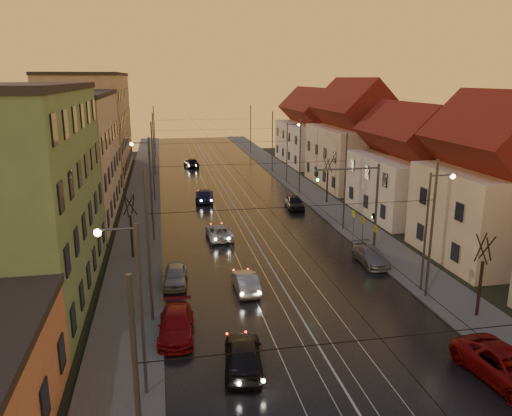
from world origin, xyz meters
TOP-DOWN VIEW (x-y plane):
  - ground at (0.00, 0.00)m, footprint 160.00×160.00m
  - road at (0.00, 40.00)m, footprint 16.00×120.00m
  - sidewalk_left at (-10.00, 40.00)m, footprint 4.00×120.00m
  - sidewalk_right at (10.00, 40.00)m, footprint 4.00×120.00m
  - tram_rail_0 at (-2.20, 40.00)m, footprint 0.06×120.00m
  - tram_rail_1 at (-0.77, 40.00)m, footprint 0.06×120.00m
  - tram_rail_2 at (0.77, 40.00)m, footprint 0.06×120.00m
  - tram_rail_3 at (2.20, 40.00)m, footprint 0.06×120.00m
  - apartment_left_2 at (-17.50, 34.00)m, footprint 10.00×20.00m
  - apartment_left_3 at (-17.50, 58.00)m, footprint 10.00×24.00m
  - house_right_1 at (17.00, 15.00)m, footprint 8.67×10.20m
  - house_right_2 at (17.00, 28.00)m, footprint 9.18×12.24m
  - house_right_3 at (17.00, 43.00)m, footprint 9.18×14.28m
  - house_right_4 at (17.00, 61.00)m, footprint 9.18×16.32m
  - catenary_pole_l_1 at (-8.60, 9.00)m, footprint 0.16×0.16m
  - catenary_pole_r_1 at (8.60, 9.00)m, footprint 0.16×0.16m
  - catenary_pole_l_2 at (-8.60, 24.00)m, footprint 0.16×0.16m
  - catenary_pole_r_2 at (8.60, 24.00)m, footprint 0.16×0.16m
  - catenary_pole_l_3 at (-8.60, 39.00)m, footprint 0.16×0.16m
  - catenary_pole_r_3 at (8.60, 39.00)m, footprint 0.16×0.16m
  - catenary_pole_l_4 at (-8.60, 54.00)m, footprint 0.16×0.16m
  - catenary_pole_r_4 at (8.60, 54.00)m, footprint 0.16×0.16m
  - catenary_pole_l_5 at (-8.60, 72.00)m, footprint 0.16×0.16m
  - catenary_pole_r_5 at (8.60, 72.00)m, footprint 0.16×0.16m
  - street_lamp_0 at (-9.10, 2.00)m, footprint 1.75×0.32m
  - street_lamp_1 at (9.10, 10.00)m, footprint 1.75×0.32m
  - street_lamp_2 at (-9.10, 30.00)m, footprint 1.75×0.32m
  - street_lamp_3 at (9.10, 46.00)m, footprint 1.75×0.32m
  - traffic_light_mast at (7.99, 18.00)m, footprint 5.30×0.32m
  - bare_tree_0 at (-10.20, 20.00)m, footprint 1.09×1.09m
  - bare_tree_1 at (10.20, 6.00)m, footprint 1.09×1.09m
  - bare_tree_2 at (10.40, 34.00)m, footprint 1.09×1.09m
  - driving_car_0 at (-4.22, 3.29)m, footprint 2.39×4.68m
  - driving_car_1 at (-2.57, 12.27)m, footprint 1.43×4.01m
  - driving_car_2 at (-2.98, 23.66)m, footprint 2.18×4.54m
  - driving_car_3 at (-3.03, 37.57)m, footprint 2.44×5.09m
  - driving_car_4 at (-3.03, 60.19)m, footprint 2.44×4.75m
  - parked_left_2 at (-7.30, 7.12)m, footprint 2.21×4.76m
  - parked_left_3 at (-7.09, 14.26)m, footprint 1.85×3.95m
  - parked_right_0 at (7.60, -0.12)m, footprint 3.24×5.79m
  - parked_right_1 at (7.60, 15.46)m, footprint 1.80×4.37m
  - parked_right_2 at (6.20, 32.38)m, footprint 1.99×4.33m

SIDE VIEW (x-z plane):
  - ground at x=0.00m, z-range 0.00..0.00m
  - road at x=0.00m, z-range 0.00..0.04m
  - tram_rail_0 at x=-2.20m, z-range 0.04..0.07m
  - tram_rail_1 at x=-0.77m, z-range 0.04..0.07m
  - tram_rail_2 at x=0.77m, z-range 0.04..0.07m
  - tram_rail_3 at x=2.20m, z-range 0.04..0.07m
  - sidewalk_left at x=-10.00m, z-range 0.00..0.15m
  - sidewalk_right at x=10.00m, z-range 0.00..0.15m
  - driving_car_2 at x=-2.98m, z-range 0.00..1.25m
  - parked_right_1 at x=7.60m, z-range 0.00..1.27m
  - parked_left_3 at x=-7.09m, z-range 0.00..1.31m
  - driving_car_1 at x=-2.57m, z-range 0.00..1.32m
  - parked_left_2 at x=-7.30m, z-range 0.00..1.35m
  - driving_car_3 at x=-3.03m, z-range 0.00..1.43m
  - parked_right_2 at x=6.20m, z-range 0.00..1.44m
  - driving_car_0 at x=-4.22m, z-range 0.00..1.52m
  - parked_right_0 at x=7.60m, z-range 0.00..1.53m
  - driving_car_4 at x=-3.03m, z-range 0.00..1.55m
  - bare_tree_0 at x=-10.20m, z-range -0.07..5.04m
  - bare_tree_1 at x=10.20m, z-range -0.07..5.04m
  - bare_tree_2 at x=10.40m, z-range -0.07..5.04m
  - catenary_pole_l_1 at x=-8.60m, z-range 0.00..9.00m
  - catenary_pole_r_1 at x=8.60m, z-range 0.00..9.00m
  - catenary_pole_l_2 at x=-8.60m, z-range 0.00..9.00m
  - catenary_pole_r_2 at x=8.60m, z-range 0.00..9.00m
  - catenary_pole_l_3 at x=-8.60m, z-range 0.00..9.00m
  - catenary_pole_r_3 at x=8.60m, z-range 0.00..9.00m
  - catenary_pole_l_4 at x=-8.60m, z-range 0.00..9.00m
  - catenary_pole_r_4 at x=8.60m, z-range 0.00..9.00m
  - catenary_pole_l_5 at x=-8.60m, z-range 0.00..9.00m
  - catenary_pole_r_5 at x=8.60m, z-range 0.00..9.00m
  - traffic_light_mast at x=7.99m, z-range 1.00..8.20m
  - house_right_2 at x=17.00m, z-range 0.04..9.24m
  - street_lamp_0 at x=-9.10m, z-range 0.89..8.89m
  - street_lamp_1 at x=9.10m, z-range 0.89..8.89m
  - street_lamp_2 at x=-9.10m, z-range 0.89..8.89m
  - street_lamp_3 at x=9.10m, z-range 0.89..8.89m
  - house_right_4 at x=17.00m, z-range 0.05..10.05m
  - house_right_1 at x=17.00m, z-range 0.05..10.85m
  - house_right_3 at x=17.00m, z-range 0.05..11.55m
  - apartment_left_2 at x=-17.50m, z-range 0.00..12.00m
  - apartment_left_3 at x=-17.50m, z-range 0.00..14.00m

